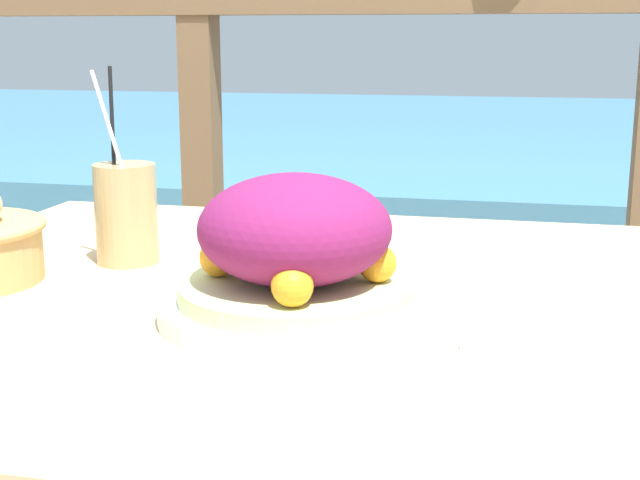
% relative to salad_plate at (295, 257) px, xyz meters
% --- Properties ---
extents(patio_table, '(1.12, 0.92, 0.70)m').
position_rel_salad_plate_xyz_m(patio_table, '(0.01, 0.09, -0.15)').
color(patio_table, tan).
rests_on(patio_table, ground_plane).
extents(railing_fence, '(2.80, 0.08, 1.12)m').
position_rel_salad_plate_xyz_m(railing_fence, '(0.01, 0.94, 0.02)').
color(railing_fence, brown).
rests_on(railing_fence, ground_plane).
extents(sea_backdrop, '(12.00, 4.00, 0.57)m').
position_rel_salad_plate_xyz_m(sea_backdrop, '(0.01, 3.44, -0.48)').
color(sea_backdrop, teal).
rests_on(sea_backdrop, ground_plane).
extents(salad_plate, '(0.28, 0.28, 0.15)m').
position_rel_salad_plate_xyz_m(salad_plate, '(0.00, 0.00, 0.00)').
color(salad_plate, silver).
rests_on(salad_plate, patio_table).
extents(drink_glass, '(0.08, 0.08, 0.25)m').
position_rel_salad_plate_xyz_m(drink_glass, '(-0.27, 0.18, -0.00)').
color(drink_glass, tan).
rests_on(drink_glass, patio_table).
extents(fork, '(0.02, 0.18, 0.00)m').
position_rel_salad_plate_xyz_m(fork, '(0.18, 0.03, -0.06)').
color(fork, silver).
rests_on(fork, patio_table).
extents(orange_near_basket, '(0.08, 0.08, 0.08)m').
position_rel_salad_plate_xyz_m(orange_near_basket, '(-0.40, 0.45, -0.03)').
color(orange_near_basket, orange).
rests_on(orange_near_basket, patio_table).
extents(orange_near_glass, '(0.07, 0.07, 0.07)m').
position_rel_salad_plate_xyz_m(orange_near_glass, '(-0.01, 0.33, -0.03)').
color(orange_near_glass, orange).
rests_on(orange_near_glass, patio_table).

